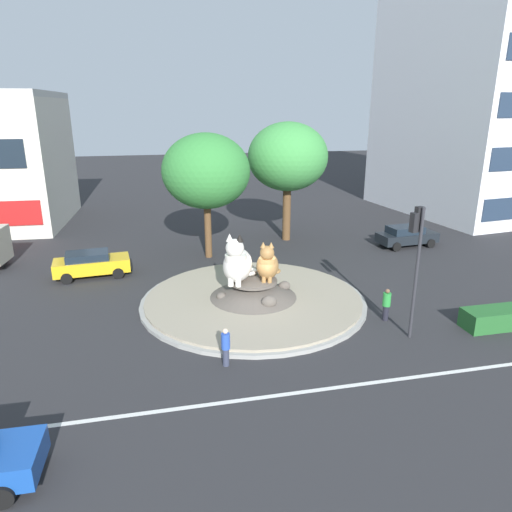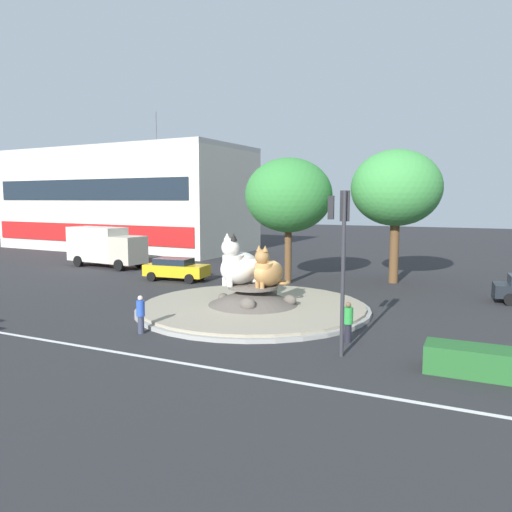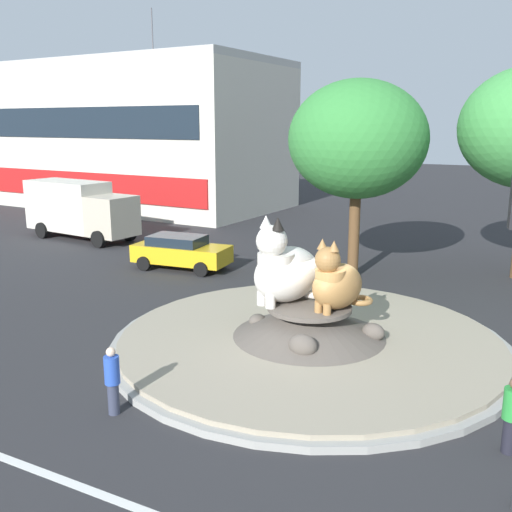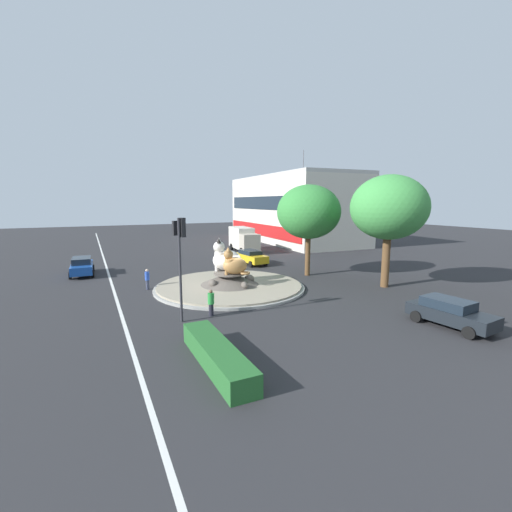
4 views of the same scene
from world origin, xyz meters
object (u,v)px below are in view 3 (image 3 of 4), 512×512
object	(u,v)px
broadleaf_tree_behind_island	(358,140)
pedestrian_blue_shirt	(112,379)
cat_statue_white	(284,270)
parked_car_right	(181,251)
shophouse_block	(113,135)
cat_statue_tabby	(336,283)
pedestrian_green_shirt	(512,415)
delivery_box_truck	(79,208)

from	to	relation	value
broadleaf_tree_behind_island	pedestrian_blue_shirt	size ratio (longest dim) A/B	5.13
cat_statue_white	parked_car_right	size ratio (longest dim) A/B	0.61
shophouse_block	pedestrian_blue_shirt	bearing A→B (deg)	-46.68
cat_statue_tabby	shophouse_block	xyz separation A→B (m)	(-26.67, 21.72, 3.44)
cat_statue_tabby	pedestrian_blue_shirt	size ratio (longest dim) A/B	1.35
cat_statue_white	pedestrian_green_shirt	distance (m)	7.44
cat_statue_tabby	pedestrian_green_shirt	distance (m)	6.11
pedestrian_green_shirt	pedestrian_blue_shirt	size ratio (longest dim) A/B	1.00
pedestrian_green_shirt	pedestrian_blue_shirt	xyz separation A→B (m)	(-8.00, -2.37, 0.01)
pedestrian_green_shirt	pedestrian_blue_shirt	world-z (taller)	pedestrian_blue_shirt
cat_statue_white	pedestrian_blue_shirt	xyz separation A→B (m)	(-1.53, -5.79, -1.35)
cat_statue_white	shophouse_block	size ratio (longest dim) A/B	0.10
shophouse_block	delivery_box_truck	distance (m)	15.75
cat_statue_white	delivery_box_truck	world-z (taller)	cat_statue_white
pedestrian_green_shirt	parked_car_right	bearing A→B (deg)	8.45
delivery_box_truck	shophouse_block	bearing A→B (deg)	129.33
broadleaf_tree_behind_island	parked_car_right	xyz separation A→B (m)	(-7.25, -2.27, -4.91)
broadleaf_tree_behind_island	cat_statue_white	bearing A→B (deg)	-86.56
cat_statue_tabby	pedestrian_green_shirt	size ratio (longest dim) A/B	1.36
pedestrian_blue_shirt	parked_car_right	distance (m)	13.18
pedestrian_green_shirt	parked_car_right	size ratio (longest dim) A/B	0.36
pedestrian_blue_shirt	broadleaf_tree_behind_island	bearing A→B (deg)	66.98
broadleaf_tree_behind_island	shophouse_block	bearing A→B (deg)	150.98
shophouse_block	pedestrian_green_shirt	distance (m)	40.65
pedestrian_blue_shirt	shophouse_block	bearing A→B (deg)	111.81
cat_statue_white	broadleaf_tree_behind_island	world-z (taller)	broadleaf_tree_behind_island
pedestrian_green_shirt	shophouse_block	bearing A→B (deg)	2.97
shophouse_block	pedestrian_blue_shirt	xyz separation A→B (m)	(23.57, -27.56, -4.59)
pedestrian_green_shirt	pedestrian_blue_shirt	distance (m)	8.35
cat_statue_white	parked_car_right	xyz separation A→B (m)	(-7.73, 5.84, -1.38)
shophouse_block	pedestrian_green_shirt	xyz separation A→B (m)	(31.57, -25.18, -4.60)
cat_statue_white	pedestrian_green_shirt	xyz separation A→B (m)	(6.47, -3.42, -1.36)
parked_car_right	pedestrian_blue_shirt	bearing A→B (deg)	-67.62
pedestrian_green_shirt	delivery_box_truck	size ratio (longest dim) A/B	0.22
cat_statue_tabby	delivery_box_truck	xyz separation A→B (m)	(-18.29, 8.91, -0.26)
shophouse_block	parked_car_right	xyz separation A→B (m)	(17.37, -15.92, -4.61)
cat_statue_white	broadleaf_tree_behind_island	bearing A→B (deg)	-154.66
shophouse_block	pedestrian_blue_shirt	world-z (taller)	shophouse_block
shophouse_block	pedestrian_green_shirt	size ratio (longest dim) A/B	17.79
shophouse_block	parked_car_right	size ratio (longest dim) A/B	6.33
shophouse_block	pedestrian_green_shirt	world-z (taller)	shophouse_block
shophouse_block	broadleaf_tree_behind_island	distance (m)	28.15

